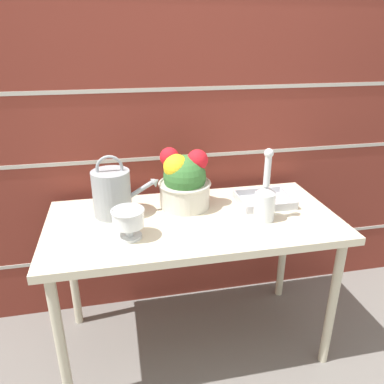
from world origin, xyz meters
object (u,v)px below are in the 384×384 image
object	(u,v)px
watering_can	(112,192)
glass_decanter	(265,199)
crystal_pedestal_bowl	(128,220)
wire_tray	(264,201)
flower_planter	(184,181)

from	to	relation	value
watering_can	glass_decanter	world-z (taller)	glass_decanter
crystal_pedestal_bowl	wire_tray	size ratio (longest dim) A/B	0.52
watering_can	flower_planter	distance (m)	0.35
flower_planter	glass_decanter	size ratio (longest dim) A/B	0.87
watering_can	wire_tray	xyz separation A→B (m)	(0.75, -0.03, -0.10)
glass_decanter	watering_can	bearing A→B (deg)	163.86
watering_can	wire_tray	bearing A→B (deg)	-1.97
watering_can	wire_tray	world-z (taller)	watering_can
watering_can	glass_decanter	xyz separation A→B (m)	(0.68, -0.20, -0.01)
flower_planter	glass_decanter	xyz separation A→B (m)	(0.33, -0.22, -0.03)
crystal_pedestal_bowl	glass_decanter	bearing A→B (deg)	3.89
watering_can	glass_decanter	size ratio (longest dim) A/B	0.94
crystal_pedestal_bowl	wire_tray	distance (m)	0.73
crystal_pedestal_bowl	glass_decanter	xyz separation A→B (m)	(0.62, 0.04, 0.02)
watering_can	flower_planter	world-z (taller)	flower_planter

